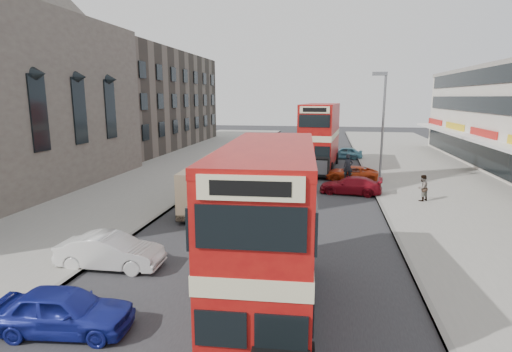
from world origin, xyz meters
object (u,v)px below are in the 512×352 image
Objects in this scene: street_lamp at (382,121)px; car_right_c at (344,153)px; coach at (217,180)px; car_right_b at (351,173)px; cyclist at (348,174)px; pedestrian_near at (422,188)px; bus_main at (269,232)px; car_right_a at (350,185)px; bus_second at (320,136)px; car_left_front at (110,251)px; car_left_near at (64,310)px.

car_right_c is at bearing 97.81° from street_lamp.
car_right_c is at bearing 63.49° from coach.
street_lamp is 5.17m from car_right_b.
coach reaches higher than cyclist.
pedestrian_near reaches higher than car_right_c.
coach is (-5.00, 12.27, -1.17)m from bus_main.
car_right_a is 1.82× the size of cyclist.
bus_second is at bearing 63.04° from coach.
bus_main is 16.58m from car_right_a.
car_right_a is 4.54m from pedestrian_near.
car_right_b is 11.38m from car_right_c.
coach is at bearing -149.63° from street_lamp.
pedestrian_near is at bearing -49.50° from cyclist.
car_left_front is 1.07× the size of car_right_c.
street_lamp reaches higher than coach.
car_right_a is 1.09× the size of car_right_c.
bus_main is at bearing -99.61° from cyclist.
car_right_a is at bearing 21.65° from coach.
car_left_front is 20.92m from car_right_b.
car_right_a is (3.23, 16.14, -2.02)m from bus_main.
pedestrian_near is (2.14, -3.83, -3.81)m from street_lamp.
car_right_c is at bearing -173.05° from car_right_a.
bus_second reaches higher than car_right_c.
street_lamp is 5.15m from car_right_a.
car_right_c is (8.41, 19.83, -0.80)m from coach.
car_left_front is 0.98× the size of car_right_a.
car_right_c is at bearing -106.75° from bus_second.
car_right_c is at bearing -99.27° from bus_main.
cyclist is (3.19, 19.40, -1.83)m from bus_main.
bus_second is 6.32m from car_right_b.
street_lamp is at bearing 26.84° from coach.
car_left_front is at bearing 6.78° from car_left_near.
cyclist is (2.26, -6.56, -2.19)m from bus_second.
car_right_b is (8.96, 22.60, -0.08)m from car_left_near.
street_lamp is 1.98× the size of car_right_a.
car_right_a is at bearing -133.69° from street_lamp.
car_right_c is (2.47, 6.13, -2.33)m from bus_second.
street_lamp reaches higher than car_right_b.
bus_second is at bearing 119.70° from street_lamp.
bus_second is at bearing -95.26° from bus_main.
car_right_a is 2.49× the size of pedestrian_near.
street_lamp is 5.81m from pedestrian_near.
pedestrian_near is at bearing 124.74° from bus_second.
car_right_b is 1.82× the size of cyclist.
bus_main reaches higher than car_right_b.
cyclist is at bearing 37.51° from coach.
coach is at bearing -57.24° from car_right_a.
bus_second is 10.36m from car_right_a.
coach is at bearing -9.88° from car_left_front.
car_left_near is 20.83m from pedestrian_near.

